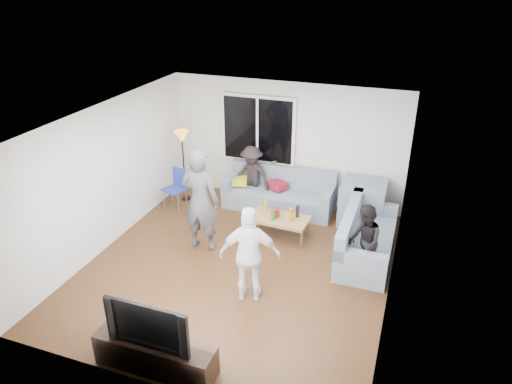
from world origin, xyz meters
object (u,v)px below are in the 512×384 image
at_px(player_left, 200,200).
at_px(player_right, 250,255).
at_px(sofa_back_section, 279,190).
at_px(sofa_right_section, 368,235).
at_px(television, 151,321).
at_px(floor_lamp, 184,166).
at_px(tv_console, 156,355).
at_px(spectator_back, 252,176).
at_px(side_chair, 175,190).
at_px(coffee_table, 279,227).
at_px(spectator_right, 364,242).

distance_m(player_left, player_right, 1.72).
xyz_separation_m(sofa_back_section, sofa_right_section, (2.01, -1.23, 0.00)).
distance_m(player_left, television, 2.93).
bearing_deg(player_left, sofa_right_section, -166.98).
xyz_separation_m(floor_lamp, player_left, (1.21, -1.67, 0.17)).
bearing_deg(tv_console, sofa_back_section, 88.08).
relative_size(floor_lamp, player_right, 1.00).
bearing_deg(spectator_back, sofa_right_section, -14.71).
relative_size(sofa_right_section, spectator_back, 1.53).
bearing_deg(side_chair, spectator_back, 46.30).
xyz_separation_m(sofa_right_section, player_left, (-2.86, -0.71, 0.53)).
height_order(coffee_table, spectator_right, spectator_right).
distance_m(floor_lamp, television, 4.89).
distance_m(player_right, spectator_back, 3.24).
bearing_deg(sofa_back_section, sofa_right_section, -31.41).
xyz_separation_m(sofa_right_section, spectator_back, (-2.62, 1.26, 0.23)).
bearing_deg(sofa_right_section, spectator_right, -180.00).
bearing_deg(television, player_left, 103.83).
bearing_deg(side_chair, player_right, -23.53).
bearing_deg(television, sofa_right_section, 58.56).
relative_size(coffee_table, television, 0.98).
relative_size(spectator_right, tv_console, 0.80).
distance_m(coffee_table, player_left, 1.66).
height_order(side_chair, player_left, player_left).
xyz_separation_m(spectator_right, television, (-2.17, -2.95, 0.13)).
bearing_deg(tv_console, spectator_back, 95.43).
relative_size(player_right, spectator_back, 1.20).
distance_m(sofa_right_section, player_right, 2.38).
distance_m(sofa_right_section, spectator_back, 2.92).
bearing_deg(spectator_right, sofa_back_section, -151.63).
height_order(player_left, spectator_back, player_left).
relative_size(sofa_right_section, spectator_right, 1.57).
bearing_deg(floor_lamp, sofa_right_section, -13.29).
bearing_deg(coffee_table, television, -97.89).
height_order(sofa_right_section, player_right, player_right).
bearing_deg(sofa_back_section, coffee_table, -72.19).
distance_m(sofa_back_section, player_left, 2.18).
height_order(player_right, television, player_right).
relative_size(sofa_back_section, player_left, 1.21).
relative_size(tv_console, television, 1.43).
bearing_deg(television, floor_lamp, 112.90).
bearing_deg(coffee_table, side_chair, 171.63).
xyz_separation_m(sofa_right_section, spectator_right, (0.00, -0.60, 0.21)).
relative_size(spectator_back, television, 1.17).
relative_size(coffee_table, spectator_right, 0.86).
relative_size(coffee_table, floor_lamp, 0.71).
xyz_separation_m(sofa_right_section, television, (-2.17, -3.54, 0.34)).
bearing_deg(coffee_table, sofa_right_section, -4.68).
xyz_separation_m(spectator_right, spectator_back, (-2.62, 1.85, 0.02)).
bearing_deg(floor_lamp, spectator_right, -20.97).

